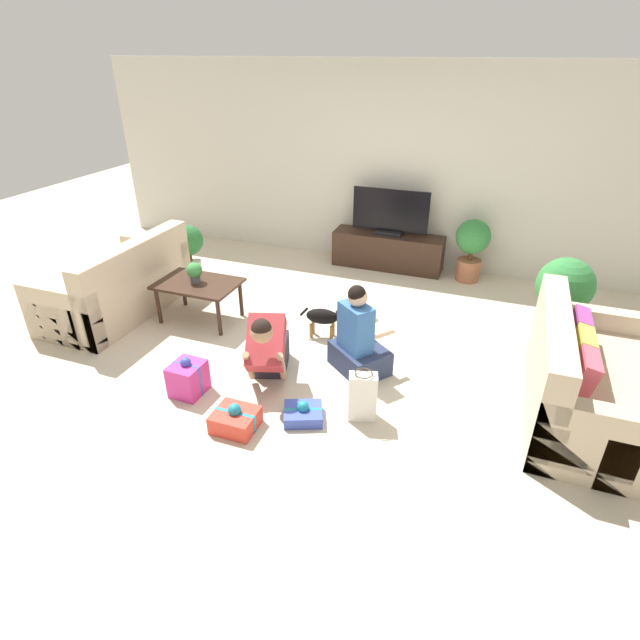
# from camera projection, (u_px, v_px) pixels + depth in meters

# --- Properties ---
(ground_plane) EXTENTS (16.00, 16.00, 0.00)m
(ground_plane) POSITION_uv_depth(u_px,v_px,m) (316.00, 349.00, 5.08)
(ground_plane) COLOR beige
(wall_back) EXTENTS (8.40, 0.06, 2.60)m
(wall_back) POSITION_uv_depth(u_px,v_px,m) (386.00, 167.00, 6.62)
(wall_back) COLOR beige
(wall_back) RESTS_ON ground_plane
(sofa_left) EXTENTS (0.90, 1.71, 0.87)m
(sofa_left) POSITION_uv_depth(u_px,v_px,m) (119.00, 287.00, 5.66)
(sofa_left) COLOR #C6B293
(sofa_left) RESTS_ON ground_plane
(sofa_right) EXTENTS (0.90, 1.71, 0.87)m
(sofa_right) POSITION_uv_depth(u_px,v_px,m) (584.00, 383.00, 4.03)
(sofa_right) COLOR #C6B293
(sofa_right) RESTS_ON ground_plane
(coffee_table) EXTENTS (0.88, 0.60, 0.45)m
(coffee_table) POSITION_uv_depth(u_px,v_px,m) (198.00, 287.00, 5.45)
(coffee_table) COLOR #382319
(coffee_table) RESTS_ON ground_plane
(tv_console) EXTENTS (1.50, 0.39, 0.48)m
(tv_console) POSITION_uv_depth(u_px,v_px,m) (388.00, 251.00, 6.86)
(tv_console) COLOR #382319
(tv_console) RESTS_ON ground_plane
(tv) EXTENTS (1.02, 0.20, 0.61)m
(tv) POSITION_uv_depth(u_px,v_px,m) (390.00, 215.00, 6.62)
(tv) COLOR black
(tv) RESTS_ON tv_console
(potted_plant_back_right) EXTENTS (0.43, 0.43, 0.81)m
(potted_plant_back_right) POSITION_uv_depth(u_px,v_px,m) (472.00, 245.00, 6.37)
(potted_plant_back_right) COLOR #A36042
(potted_plant_back_right) RESTS_ON ground_plane
(potted_plant_corner_left) EXTENTS (0.39, 0.39, 0.68)m
(potted_plant_corner_left) POSITION_uv_depth(u_px,v_px,m) (189.00, 246.00, 6.56)
(potted_plant_corner_left) COLOR beige
(potted_plant_corner_left) RESTS_ON ground_plane
(potted_plant_corner_right) EXTENTS (0.55, 0.55, 0.91)m
(potted_plant_corner_right) POSITION_uv_depth(u_px,v_px,m) (563.00, 292.00, 4.95)
(potted_plant_corner_right) COLOR #4C4C51
(potted_plant_corner_right) RESTS_ON ground_plane
(person_kneeling) EXTENTS (0.53, 0.81, 0.76)m
(person_kneeling) POSITION_uv_depth(u_px,v_px,m) (268.00, 347.00, 4.48)
(person_kneeling) COLOR #23232D
(person_kneeling) RESTS_ON ground_plane
(person_sitting) EXTENTS (0.66, 0.64, 0.88)m
(person_sitting) POSITION_uv_depth(u_px,v_px,m) (358.00, 342.00, 4.61)
(person_sitting) COLOR #283351
(person_sitting) RESTS_ON ground_plane
(dog) EXTENTS (0.53, 0.20, 0.35)m
(dog) POSITION_uv_depth(u_px,v_px,m) (327.00, 317.00, 5.18)
(dog) COLOR black
(dog) RESTS_ON ground_plane
(gift_box_a) EXTENTS (0.35, 0.31, 0.23)m
(gift_box_a) POSITION_uv_depth(u_px,v_px,m) (235.00, 419.00, 3.99)
(gift_box_a) COLOR red
(gift_box_a) RESTS_ON ground_plane
(gift_box_b) EXTENTS (0.40, 0.38, 0.17)m
(gift_box_b) POSITION_uv_depth(u_px,v_px,m) (303.00, 413.00, 4.10)
(gift_box_b) COLOR #3D51BC
(gift_box_b) RESTS_ON ground_plane
(gift_box_c) EXTENTS (0.27, 0.30, 0.37)m
(gift_box_c) POSITION_uv_depth(u_px,v_px,m) (188.00, 378.00, 4.37)
(gift_box_c) COLOR #CC3389
(gift_box_c) RESTS_ON ground_plane
(gift_bag_a) EXTENTS (0.25, 0.19, 0.45)m
(gift_bag_a) POSITION_uv_depth(u_px,v_px,m) (363.00, 397.00, 4.03)
(gift_bag_a) COLOR white
(gift_bag_a) RESTS_ON ground_plane
(tabletop_plant) EXTENTS (0.17, 0.17, 0.22)m
(tabletop_plant) POSITION_uv_depth(u_px,v_px,m) (194.00, 272.00, 5.38)
(tabletop_plant) COLOR #4C4C51
(tabletop_plant) RESTS_ON coffee_table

